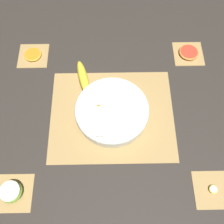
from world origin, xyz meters
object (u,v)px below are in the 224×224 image
Objects in this scene: grapefruit_slice at (189,52)px; fruit_salad_bowl at (112,111)px; apple_half at (11,192)px; whole_banana at (84,79)px; banana_coin_single at (213,189)px; orange_slice_whole at (33,55)px.

fruit_salad_bowl is at bearing 40.42° from grapefruit_slice.
fruit_salad_bowl reaches higher than apple_half.
whole_banana reaches higher than banana_coin_single.
apple_half is 0.59m from orange_slice_whole.
orange_slice_whole is 2.51× the size of banana_coin_single.
grapefruit_slice is (-0.35, -0.30, -0.02)m from fruit_salad_bowl.
apple_half is (0.23, 0.45, 0.00)m from whole_banana.
whole_banana reaches higher than grapefruit_slice.
whole_banana is 6.11× the size of banana_coin_single.
apple_half is at bearing 40.62° from fruit_salad_bowl.
orange_slice_whole is at bearing -31.17° from whole_banana.
grapefruit_slice is (-0.69, -0.59, -0.02)m from apple_half.
fruit_salad_bowl is 3.82× the size of apple_half.
fruit_salad_bowl is 3.78× the size of orange_slice_whole.
grapefruit_slice is at bearing -139.58° from fruit_salad_bowl.
apple_half is 2.48× the size of banana_coin_single.
fruit_salad_bowl is at bearing 139.42° from orange_slice_whole.
orange_slice_whole reaches higher than banana_coin_single.
orange_slice_whole is 0.69m from grapefruit_slice.
whole_banana is 0.51m from apple_half.
fruit_salad_bowl is 0.45m from orange_slice_whole.
apple_half is 0.91m from grapefruit_slice.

